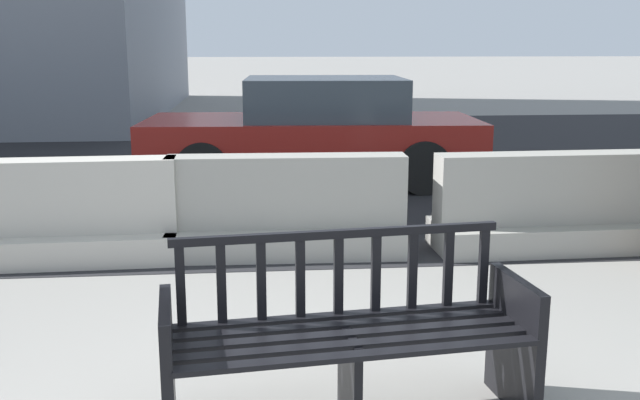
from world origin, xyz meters
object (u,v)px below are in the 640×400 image
(street_bench, at_px, (349,343))
(jersey_barrier_left, at_px, (53,220))
(jersey_barrier_centre, at_px, (287,214))
(car_sedan_mid, at_px, (315,130))
(jersey_barrier_right, at_px, (549,210))

(street_bench, height_order, jersey_barrier_left, street_bench)
(street_bench, relative_size, jersey_barrier_centre, 0.86)
(jersey_barrier_left, bearing_deg, car_sedan_mid, 53.19)
(jersey_barrier_centre, relative_size, car_sedan_mid, 0.47)
(street_bench, height_order, jersey_barrier_centre, street_bench)
(jersey_barrier_right, xyz_separation_m, car_sedan_mid, (-1.75, 3.27, 0.33))
(jersey_barrier_right, bearing_deg, jersey_barrier_left, 179.53)
(jersey_barrier_left, height_order, jersey_barrier_right, same)
(jersey_barrier_centre, xyz_separation_m, jersey_barrier_right, (2.27, -0.08, 0.00))
(jersey_barrier_centre, distance_m, car_sedan_mid, 3.25)
(jersey_barrier_left, distance_m, jersey_barrier_right, 4.18)
(street_bench, distance_m, jersey_barrier_centre, 2.82)
(jersey_barrier_left, height_order, car_sedan_mid, car_sedan_mid)
(street_bench, bearing_deg, jersey_barrier_left, 126.70)
(jersey_barrier_centre, relative_size, jersey_barrier_left, 1.00)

